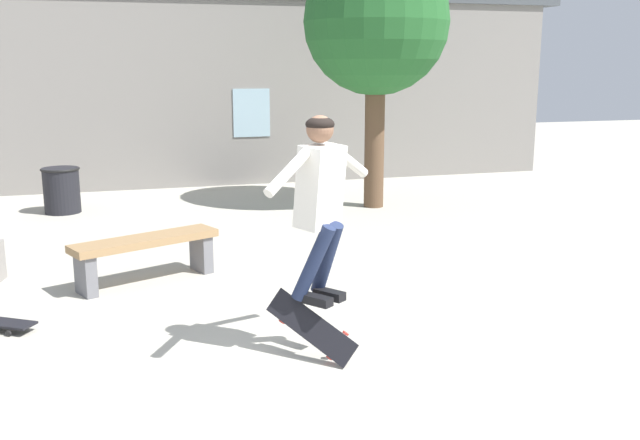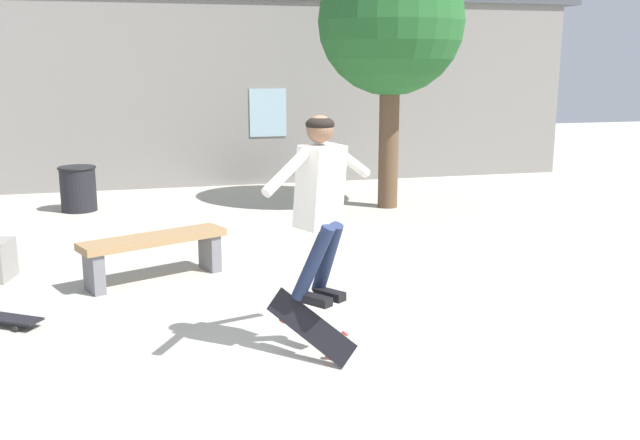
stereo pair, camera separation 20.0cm
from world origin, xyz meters
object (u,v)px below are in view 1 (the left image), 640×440
object	(u,v)px
tree_right	(376,24)
skater	(320,193)
skateboard_flipping	(312,327)
trash_bin	(62,189)
park_bench	(146,250)

from	to	relation	value
tree_right	skater	world-z (taller)	tree_right
skater	skateboard_flipping	xyz separation A→B (m)	(-0.10, -0.10, -1.04)
tree_right	trash_bin	distance (m)	5.51
tree_right	trash_bin	xyz separation A→B (m)	(-4.82, 0.92, -2.50)
trash_bin	skateboard_flipping	bearing A→B (deg)	-71.57
tree_right	skateboard_flipping	xyz separation A→B (m)	(-2.64, -5.62, -2.61)
tree_right	skater	bearing A→B (deg)	-114.76
trash_bin	skater	size ratio (longest dim) A/B	0.48
skater	skateboard_flipping	bearing A→B (deg)	-81.66
park_bench	skateboard_flipping	distance (m)	2.69
tree_right	trash_bin	world-z (taller)	tree_right
tree_right	park_bench	bearing A→B (deg)	-139.88
skateboard_flipping	tree_right	bearing A→B (deg)	111.23
park_bench	trash_bin	distance (m)	4.23
park_bench	skater	xyz separation A→B (m)	(1.22, -2.35, 0.95)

